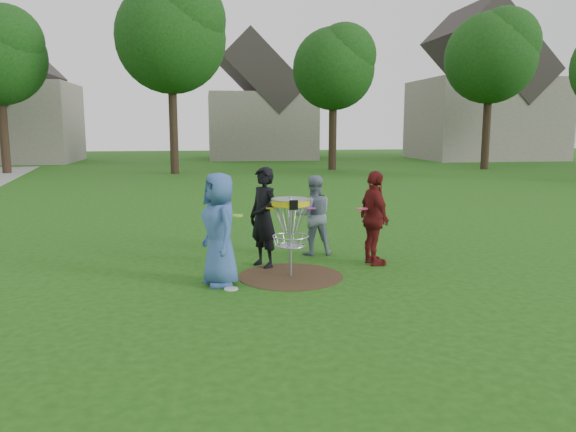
{
  "coord_description": "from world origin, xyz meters",
  "views": [
    {
      "loc": [
        -1.41,
        -9.21,
        2.55
      ],
      "look_at": [
        0.0,
        0.3,
        1.0
      ],
      "focal_mm": 35.0,
      "sensor_mm": 36.0,
      "label": 1
    }
  ],
  "objects": [
    {
      "name": "player_maroon",
      "position": [
        1.65,
        0.61,
        0.87
      ],
      "size": [
        0.56,
        1.07,
        1.74
      ],
      "primitive_type": "imported",
      "rotation": [
        0.0,
        0.0,
        1.71
      ],
      "color": "maroon",
      "rests_on": "ground"
    },
    {
      "name": "house_row",
      "position": [
        4.78,
        33.07,
        4.14
      ],
      "size": [
        44.5,
        10.65,
        11.62
      ],
      "color": "gray",
      "rests_on": "ground"
    },
    {
      "name": "tree_row",
      "position": [
        0.44,
        20.67,
        6.21
      ],
      "size": [
        51.2,
        17.42,
        9.9
      ],
      "color": "#38281C",
      "rests_on": "ground"
    },
    {
      "name": "player_black",
      "position": [
        -0.38,
        0.75,
        0.91
      ],
      "size": [
        0.73,
        0.8,
        1.82
      ],
      "primitive_type": "imported",
      "rotation": [
        0.0,
        0.0,
        -0.99
      ],
      "color": "black",
      "rests_on": "ground"
    },
    {
      "name": "disc_on_grass",
      "position": [
        -1.05,
        -0.63,
        0.01
      ],
      "size": [
        0.22,
        0.22,
        0.02
      ],
      "primitive_type": "cylinder",
      "color": "silver",
      "rests_on": "ground"
    },
    {
      "name": "player_grey",
      "position": [
        0.7,
        1.59,
        0.79
      ],
      "size": [
        0.78,
        0.61,
        1.59
      ],
      "primitive_type": "imported",
      "rotation": [
        0.0,
        0.0,
        3.15
      ],
      "color": "slate",
      "rests_on": "ground"
    },
    {
      "name": "ground",
      "position": [
        0.0,
        0.0,
        0.0
      ],
      "size": [
        100.0,
        100.0,
        0.0
      ],
      "primitive_type": "plane",
      "color": "#19470F",
      "rests_on": "ground"
    },
    {
      "name": "dirt_patch",
      "position": [
        0.0,
        0.0,
        0.0
      ],
      "size": [
        1.8,
        1.8,
        0.01
      ],
      "primitive_type": "cylinder",
      "color": "#47331E",
      "rests_on": "ground"
    },
    {
      "name": "disc_golf_basket",
      "position": [
        0.0,
        -0.0,
        1.02
      ],
      "size": [
        0.66,
        0.67,
        1.38
      ],
      "color": "#9EA0A5",
      "rests_on": "ground"
    },
    {
      "name": "held_discs",
      "position": [
        0.2,
        0.53,
        1.07
      ],
      "size": [
        2.53,
        1.8,
        0.16
      ],
      "color": "#89E119",
      "rests_on": "ground"
    },
    {
      "name": "player_blue",
      "position": [
        -1.2,
        -0.32,
        0.91
      ],
      "size": [
        0.84,
        1.03,
        1.82
      ],
      "primitive_type": "imported",
      "rotation": [
        0.0,
        0.0,
        -1.24
      ],
      "color": "#375A98",
      "rests_on": "ground"
    }
  ]
}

